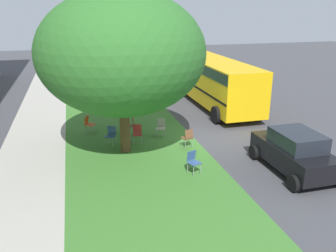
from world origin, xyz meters
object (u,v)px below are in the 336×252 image
(street_tree, at_px, (122,54))
(chair_6, at_px, (193,160))
(chair_3, at_px, (188,137))
(chair_1, at_px, (137,132))
(parked_car, at_px, (294,151))
(school_bus, at_px, (211,77))
(chair_2, at_px, (89,123))
(chair_5, at_px, (111,134))
(chair_4, at_px, (161,126))
(chair_0, at_px, (131,124))

(street_tree, distance_m, chair_6, 5.13)
(chair_3, bearing_deg, chair_1, 60.48)
(parked_car, height_order, school_bus, school_bus)
(chair_2, relative_size, school_bus, 0.08)
(chair_5, xyz_separation_m, parked_car, (-4.61, -6.39, 0.32))
(chair_3, relative_size, chair_5, 1.00)
(chair_3, height_order, parked_car, parked_car)
(street_tree, xyz_separation_m, chair_3, (-0.34, -2.75, -3.72))
(chair_6, bearing_deg, chair_3, -13.55)
(chair_2, distance_m, chair_5, 2.09)
(chair_3, distance_m, parked_car, 4.60)
(chair_5, relative_size, chair_6, 1.00)
(chair_1, relative_size, chair_4, 1.00)
(chair_3, relative_size, parked_car, 0.24)
(chair_0, distance_m, chair_3, 3.23)
(chair_0, xyz_separation_m, parked_car, (-5.78, -5.27, 0.32))
(street_tree, bearing_deg, chair_2, 26.74)
(parked_car, bearing_deg, chair_0, 42.33)
(chair_3, xyz_separation_m, chair_4, (1.71, 0.81, 0.00))
(chair_0, bearing_deg, chair_5, 136.00)
(chair_0, bearing_deg, chair_2, 70.25)
(chair_1, relative_size, chair_5, 1.00)
(chair_0, distance_m, chair_1, 1.25)
(chair_6, xyz_separation_m, parked_car, (-0.89, -3.72, 0.32))
(chair_1, height_order, school_bus, school_bus)
(chair_4, distance_m, chair_6, 4.18)
(chair_0, height_order, chair_2, same)
(chair_4, relative_size, parked_car, 0.24)
(chair_4, height_order, school_bus, school_bus)
(chair_2, relative_size, parked_car, 0.24)
(street_tree, height_order, chair_6, street_tree)
(chair_4, height_order, chair_6, same)
(street_tree, bearing_deg, chair_4, -54.79)
(chair_2, height_order, chair_5, same)
(chair_2, distance_m, chair_4, 3.64)
(chair_0, xyz_separation_m, chair_4, (-0.71, -1.33, 0.00))
(street_tree, bearing_deg, chair_1, -39.36)
(chair_0, relative_size, chair_6, 1.00)
(chair_5, height_order, chair_6, same)
(chair_3, height_order, chair_4, same)
(chair_0, distance_m, chair_6, 5.13)
(chair_4, bearing_deg, chair_0, 61.98)
(chair_1, xyz_separation_m, parked_car, (-4.53, -5.19, 0.32))
(chair_0, distance_m, chair_4, 1.51)
(street_tree, xyz_separation_m, chair_6, (-2.81, -2.15, -3.72))
(parked_car, relative_size, school_bus, 0.36)
(chair_0, height_order, chair_1, same)
(street_tree, height_order, chair_4, street_tree)
(chair_5, bearing_deg, chair_3, -111.01)
(chair_0, bearing_deg, chair_4, -118.02)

